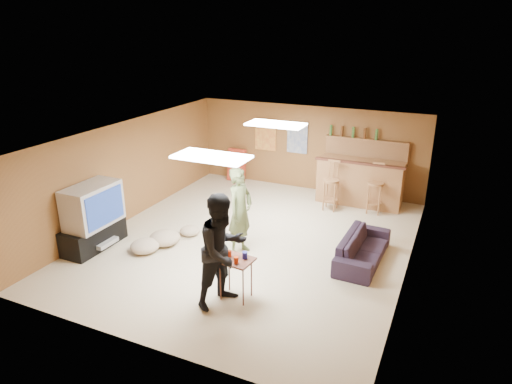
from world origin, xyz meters
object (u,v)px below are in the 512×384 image
at_px(tray_table, 236,279).
at_px(person_black, 223,250).
at_px(sofa, 363,248).
at_px(tv_body, 92,205).
at_px(bar_counter, 360,182).
at_px(person_olive, 240,212).

bearing_deg(tray_table, person_black, -123.77).
bearing_deg(sofa, tv_body, 110.11).
xyz_separation_m(tv_body, sofa, (4.85, 1.62, -0.65)).
relative_size(person_black, tray_table, 2.61).
xyz_separation_m(tv_body, person_black, (3.14, -0.61, 0.01)).
relative_size(bar_counter, person_black, 1.10).
bearing_deg(tv_body, tray_table, -7.49).
bearing_deg(person_olive, tv_body, 118.57).
bearing_deg(person_olive, tray_table, -148.25).
relative_size(person_olive, tray_table, 2.44).
bearing_deg(sofa, bar_counter, 15.59).
xyz_separation_m(bar_counter, sofa, (0.70, -2.83, -0.30)).
relative_size(tv_body, bar_counter, 0.55).
bearing_deg(tray_table, sofa, 52.29).
height_order(tv_body, person_olive, person_olive).
xyz_separation_m(person_black, sofa, (1.71, 2.23, -0.66)).
distance_m(tv_body, person_black, 3.20).
distance_m(tv_body, sofa, 5.16).
xyz_separation_m(tv_body, person_olive, (2.65, 0.99, -0.05)).
bearing_deg(tv_body, person_black, -11.03).
height_order(person_black, tray_table, person_black).
height_order(person_black, sofa, person_black).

